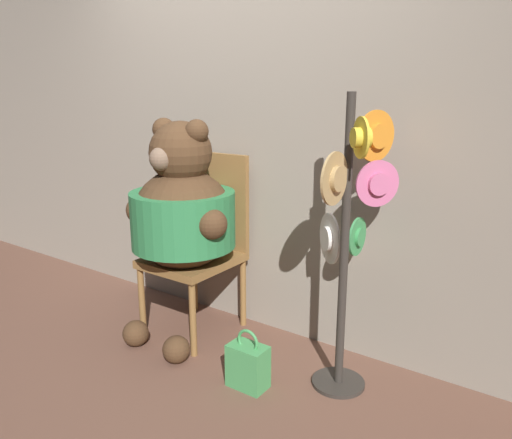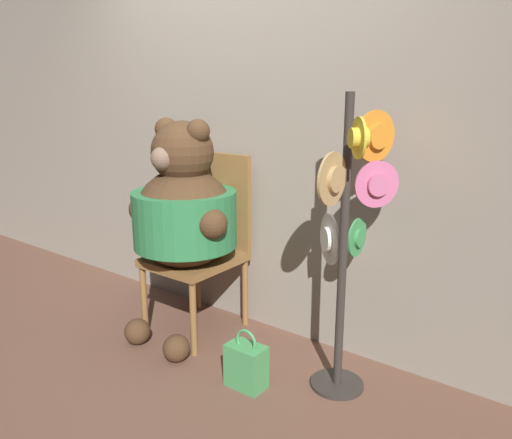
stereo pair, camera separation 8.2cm
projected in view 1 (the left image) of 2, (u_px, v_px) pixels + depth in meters
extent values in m
plane|color=brown|center=(185.00, 357.00, 2.93)|extent=(14.00, 14.00, 0.00)
cube|color=gray|center=(251.00, 132.00, 3.15)|extent=(8.00, 0.10, 2.53)
cylinder|color=olive|center=(142.00, 302.00, 3.13)|extent=(0.04, 0.04, 0.46)
cylinder|color=olive|center=(193.00, 320.00, 2.89)|extent=(0.04, 0.04, 0.46)
cylinder|color=olive|center=(194.00, 279.00, 3.52)|extent=(0.04, 0.04, 0.46)
cylinder|color=olive|center=(243.00, 293.00, 3.28)|extent=(0.04, 0.04, 0.46)
cube|color=olive|center=(192.00, 260.00, 3.14)|extent=(0.49, 0.55, 0.05)
cube|color=olive|center=(217.00, 201.00, 3.26)|extent=(0.49, 0.04, 0.62)
sphere|color=#4C331E|center=(183.00, 219.00, 3.00)|extent=(0.62, 0.62, 0.62)
cylinder|color=#2D7F47|center=(183.00, 219.00, 3.00)|extent=(0.63, 0.63, 0.34)
sphere|color=#4C331E|center=(181.00, 153.00, 2.90)|extent=(0.37, 0.37, 0.37)
sphere|color=#4C331E|center=(164.00, 129.00, 2.94)|extent=(0.14, 0.14, 0.14)
sphere|color=#4C331E|center=(197.00, 131.00, 2.79)|extent=(0.14, 0.14, 0.14)
sphere|color=#7A604C|center=(161.00, 159.00, 2.78)|extent=(0.14, 0.14, 0.14)
sphere|color=#4C331E|center=(140.00, 210.00, 3.09)|extent=(0.17, 0.17, 0.17)
sphere|color=#4C331E|center=(212.00, 224.00, 2.77)|extent=(0.17, 0.17, 0.17)
sphere|color=#4C331E|center=(136.00, 333.00, 3.05)|extent=(0.16, 0.16, 0.16)
sphere|color=#4C331E|center=(176.00, 349.00, 2.86)|extent=(0.16, 0.16, 0.16)
cylinder|color=#332D28|center=(338.00, 382.00, 2.66)|extent=(0.28, 0.28, 0.02)
cylinder|color=#332D28|center=(344.00, 249.00, 2.47)|extent=(0.04, 0.04, 1.52)
cylinder|color=tan|center=(334.00, 179.00, 2.27)|extent=(0.01, 0.25, 0.25)
cylinder|color=tan|center=(334.00, 179.00, 2.27)|extent=(0.06, 0.12, 0.12)
cylinder|color=#D16693|center=(377.00, 184.00, 2.43)|extent=(0.16, 0.19, 0.23)
cylinder|color=#D16693|center=(377.00, 184.00, 2.43)|extent=(0.12, 0.12, 0.11)
cylinder|color=silver|center=(330.00, 238.00, 2.66)|extent=(0.21, 0.19, 0.27)
cylinder|color=silver|center=(330.00, 238.00, 2.66)|extent=(0.14, 0.13, 0.13)
cylinder|color=yellow|center=(361.00, 138.00, 2.19)|extent=(0.14, 0.14, 0.19)
cylinder|color=yellow|center=(361.00, 138.00, 2.19)|extent=(0.12, 0.12, 0.09)
cylinder|color=orange|center=(376.00, 136.00, 2.43)|extent=(0.10, 0.24, 0.25)
cylinder|color=orange|center=(376.00, 136.00, 2.43)|extent=(0.10, 0.14, 0.12)
cylinder|color=#3D9351|center=(357.00, 237.00, 2.59)|extent=(0.01, 0.20, 0.20)
cylinder|color=#3D9351|center=(357.00, 237.00, 2.59)|extent=(0.05, 0.10, 0.10)
cube|color=#479E56|center=(248.00, 366.00, 2.61)|extent=(0.21, 0.13, 0.23)
torus|color=#479E56|center=(248.00, 341.00, 2.58)|extent=(0.13, 0.02, 0.13)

